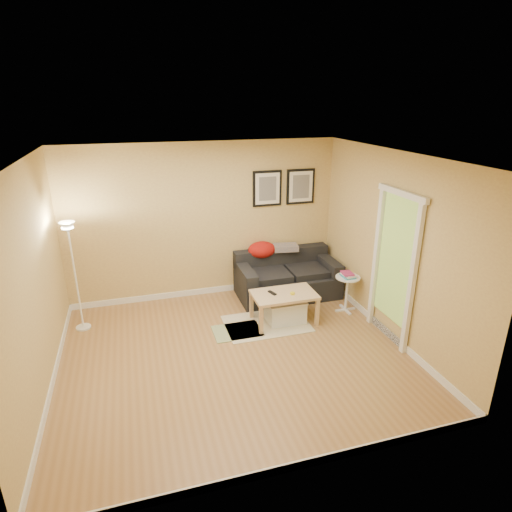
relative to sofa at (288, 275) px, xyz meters
name	(u,v)px	position (x,y,z in m)	size (l,w,h in m)	color
floor	(235,355)	(-1.32, -1.53, -0.38)	(4.50, 4.50, 0.00)	#A07544
ceiling	(231,158)	(-1.32, -1.53, 2.23)	(4.50, 4.50, 0.00)	white
wall_back	(204,222)	(-1.32, 0.47, 0.92)	(4.50, 4.50, 0.00)	#D5BA6D
wall_front	(291,352)	(-1.32, -3.53, 0.92)	(4.50, 4.50, 0.00)	#D5BA6D
wall_left	(33,286)	(-3.57, -1.53, 0.92)	(4.00, 4.00, 0.00)	#D5BA6D
wall_right	(392,247)	(0.93, -1.53, 0.92)	(4.00, 4.00, 0.00)	#D5BA6D
baseboard_back	(208,291)	(-1.32, 0.46, -0.33)	(4.50, 0.02, 0.10)	white
baseboard_front	(287,468)	(-1.32, -3.52, -0.33)	(4.50, 0.02, 0.10)	white
baseboard_left	(53,381)	(-3.56, -1.53, -0.33)	(0.02, 4.00, 0.10)	white
baseboard_right	(382,327)	(0.92, -1.53, -0.33)	(0.02, 4.00, 0.10)	white
sofa	(288,275)	(0.00, 0.00, 0.00)	(1.70, 0.90, 0.75)	black
red_throw	(262,250)	(-0.37, 0.31, 0.40)	(0.48, 0.36, 0.28)	red
plaid_throw	(285,247)	(0.05, 0.27, 0.41)	(0.42, 0.26, 0.10)	tan
framed_print_left	(267,188)	(-0.24, 0.45, 1.43)	(0.50, 0.04, 0.60)	black
framed_print_right	(300,186)	(0.36, 0.45, 1.43)	(0.50, 0.04, 0.60)	black
area_rug	(266,324)	(-0.66, -0.87, -0.37)	(1.25, 0.85, 0.01)	beige
green_runner	(237,331)	(-1.14, -0.96, -0.37)	(0.70, 0.50, 0.01)	#668C4C
coffee_table	(284,308)	(-0.38, -0.87, -0.14)	(0.95, 0.58, 0.48)	tan
remote_control	(272,293)	(-0.55, -0.82, 0.11)	(0.05, 0.16, 0.02)	black
tape_roll	(292,293)	(-0.27, -0.93, 0.12)	(0.07, 0.07, 0.03)	yellow
storage_bin	(285,310)	(-0.35, -0.85, -0.20)	(0.58, 0.42, 0.36)	white
side_table	(347,294)	(0.70, -0.81, -0.08)	(0.39, 0.39, 0.59)	white
book_stack	(348,275)	(0.70, -0.81, 0.25)	(0.18, 0.24, 0.08)	teal
floor_lamp	(76,280)	(-3.32, -0.20, 0.41)	(0.21, 0.21, 1.65)	white
doorway	(393,270)	(0.88, -1.68, 0.65)	(0.12, 1.01, 2.13)	white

